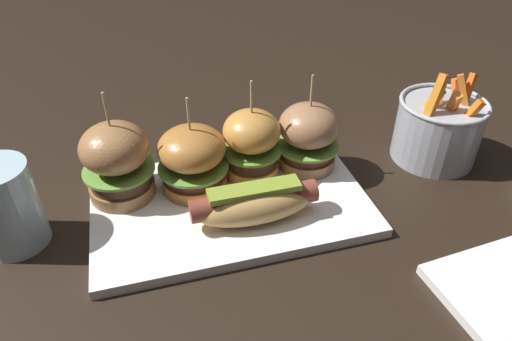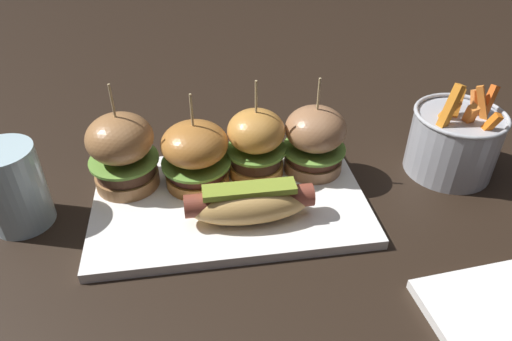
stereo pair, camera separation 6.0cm
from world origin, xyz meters
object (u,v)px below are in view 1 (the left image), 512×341
object	(u,v)px
fries_bucket	(438,129)
water_glass	(6,207)
hot_dog	(254,203)
slider_far_left	(117,161)
slider_center_right	(252,144)
slider_far_right	(308,136)
slider_center_left	(193,159)
platter_main	(230,203)

from	to	relation	value
fries_bucket	water_glass	size ratio (longest dim) A/B	1.33
fries_bucket	hot_dog	bearing A→B (deg)	-165.40
slider_far_left	fries_bucket	bearing A→B (deg)	-1.98
slider_center_right	slider_far_right	size ratio (longest dim) A/B	1.02
hot_dog	slider_center_left	bearing A→B (deg)	125.32
water_glass	fries_bucket	bearing A→B (deg)	2.52
slider_far_right	fries_bucket	bearing A→B (deg)	-4.07
slider_far_right	slider_center_left	bearing A→B (deg)	-176.92
slider_center_left	fries_bucket	bearing A→B (deg)	-0.86
slider_center_left	slider_center_right	xyz separation A→B (m)	(0.08, 0.01, 0.00)
slider_center_right	fries_bucket	xyz separation A→B (m)	(0.29, -0.01, -0.01)
slider_center_left	slider_far_right	size ratio (longest dim) A/B	0.96
hot_dog	water_glass	xyz separation A→B (m)	(-0.29, 0.05, 0.02)
hot_dog	slider_far_left	size ratio (longest dim) A/B	1.06
slider_center_right	hot_dog	bearing A→B (deg)	-103.39
water_glass	platter_main	bearing A→B (deg)	-1.70
slider_center_right	slider_far_right	distance (m)	0.08
slider_center_left	slider_far_right	bearing A→B (deg)	3.08
slider_far_right	hot_dog	bearing A→B (deg)	-138.02
slider_far_left	slider_center_right	world-z (taller)	slider_far_left
slider_far_left	slider_center_right	bearing A→B (deg)	-0.61
platter_main	water_glass	bearing A→B (deg)	178.30
slider_far_left	slider_center_left	world-z (taller)	slider_far_left
hot_dog	water_glass	bearing A→B (deg)	169.31
fries_bucket	slider_far_left	bearing A→B (deg)	178.02
slider_center_left	slider_far_left	bearing A→B (deg)	173.68
slider_center_right	fries_bucket	bearing A→B (deg)	-2.84
slider_far_left	slider_far_right	xyz separation A→B (m)	(0.26, -0.00, -0.01)
platter_main	slider_far_left	xyz separation A→B (m)	(-0.14, 0.05, 0.06)
hot_dog	slider_center_right	world-z (taller)	slider_center_right
slider_center_left	water_glass	bearing A→B (deg)	-172.02
platter_main	slider_far_right	distance (m)	0.15
slider_center_left	slider_far_right	world-z (taller)	slider_far_right
hot_dog	slider_far_right	world-z (taller)	slider_far_right
slider_far_left	water_glass	xyz separation A→B (m)	(-0.13, -0.04, -0.01)
slider_far_right	fries_bucket	size ratio (longest dim) A/B	0.96
fries_bucket	water_glass	bearing A→B (deg)	-177.48
platter_main	slider_center_right	size ratio (longest dim) A/B	2.50
hot_dog	fries_bucket	size ratio (longest dim) A/B	1.08
slider_center_right	platter_main	bearing A→B (deg)	-131.95
slider_center_left	slider_center_right	distance (m)	0.08
slider_far_right	water_glass	size ratio (longest dim) A/B	1.28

